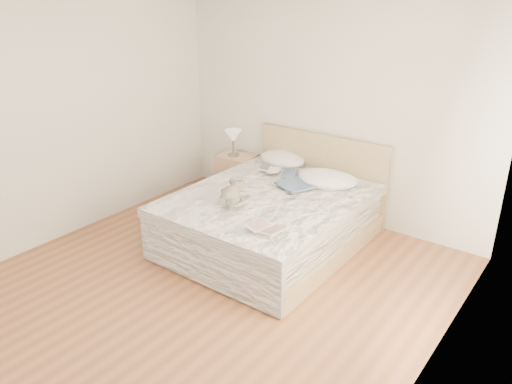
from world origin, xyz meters
The scene contains 15 objects.
floor centered at (0.00, 0.00, 0.00)m, with size 4.00×4.50×0.00m, color brown.
wall_back centered at (0.00, 2.25, 1.35)m, with size 4.00×0.02×2.70m, color silver.
wall_left centered at (-2.00, 0.00, 1.35)m, with size 0.02×4.50×2.70m, color silver.
wall_right centered at (2.00, 0.00, 1.35)m, with size 0.02×4.50×2.70m, color silver.
window centered at (1.99, 0.30, 1.45)m, with size 0.02×1.30×1.10m, color white.
bed centered at (0.00, 1.19, 0.31)m, with size 1.72×2.14×1.00m.
nightstand centered at (-1.16, 2.02, 0.28)m, with size 0.45×0.40×0.56m, color tan.
table_lamp centered at (-1.19, 1.98, 0.80)m, with size 0.27×0.27×0.34m.
pillow_left centered at (-0.47, 2.05, 0.64)m, with size 0.61×0.42×0.18m, color white.
pillow_middle centered at (0.28, 1.78, 0.64)m, with size 0.62×0.43×0.19m, color white.
pillow_right centered at (0.35, 1.76, 0.64)m, with size 0.60×0.42×0.18m, color white.
blouse centered at (0.14, 1.54, 0.63)m, with size 0.56×0.59×0.02m, color #334666, non-canonical shape.
photo_book centered at (-0.40, 1.67, 0.63)m, with size 0.28×0.19×0.02m, color white.
childrens_book centered at (0.46, 0.42, 0.63)m, with size 0.34×0.23×0.02m, color beige.
teddy_bear centered at (-0.16, 0.68, 0.65)m, with size 0.24×0.34×0.18m, color #62594D, non-canonical shape.
Camera 1 is at (2.75, -2.79, 2.62)m, focal length 35.00 mm.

